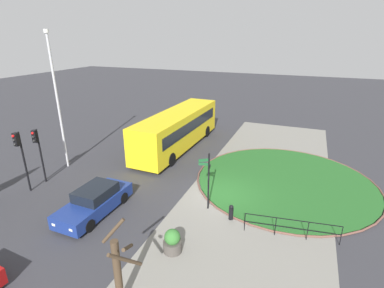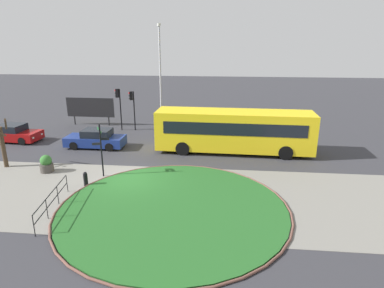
# 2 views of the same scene
# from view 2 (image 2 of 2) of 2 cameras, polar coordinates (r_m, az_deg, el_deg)

# --- Properties ---
(ground) EXTENTS (120.00, 120.00, 0.00)m
(ground) POSITION_cam_2_polar(r_m,az_deg,el_deg) (19.91, -10.90, -6.16)
(ground) COLOR #333338
(sidewalk_paving) EXTENTS (32.00, 8.17, 0.02)m
(sidewalk_paving) POSITION_cam_2_polar(r_m,az_deg,el_deg) (18.25, -12.58, -8.52)
(sidewalk_paving) COLOR gray
(sidewalk_paving) RESTS_ON ground
(grass_island) EXTENTS (11.12, 11.12, 0.10)m
(grass_island) POSITION_cam_2_polar(r_m,az_deg,el_deg) (16.40, -3.24, -11.07)
(grass_island) COLOR #235B23
(grass_island) RESTS_ON ground
(grass_kerb_ring) EXTENTS (11.43, 11.43, 0.11)m
(grass_kerb_ring) POSITION_cam_2_polar(r_m,az_deg,el_deg) (16.40, -3.24, -11.06)
(grass_kerb_ring) COLOR brown
(grass_kerb_ring) RESTS_ON ground
(signpost_directional) EXTENTS (0.99, 0.69, 3.30)m
(signpost_directional) POSITION_cam_2_polar(r_m,az_deg,el_deg) (20.16, -15.60, -0.42)
(signpost_directional) COLOR black
(signpost_directional) RESTS_ON ground
(bollard_foreground) EXTENTS (0.24, 0.24, 0.85)m
(bollard_foreground) POSITION_cam_2_polar(r_m,az_deg,el_deg) (19.58, -18.08, -5.78)
(bollard_foreground) COLOR black
(bollard_foreground) RESTS_ON ground
(railing_grass_edge) EXTENTS (0.63, 4.28, 1.00)m
(railing_grass_edge) POSITION_cam_2_polar(r_m,az_deg,el_deg) (17.24, -23.22, -8.82)
(railing_grass_edge) COLOR black
(railing_grass_edge) RESTS_ON ground
(bus_yellow) EXTENTS (11.38, 2.92, 3.06)m
(bus_yellow) POSITION_cam_2_polar(r_m,az_deg,el_deg) (24.07, 7.32, 2.37)
(bus_yellow) COLOR yellow
(bus_yellow) RESTS_ON ground
(car_near_lane) EXTENTS (4.53, 1.86, 1.43)m
(car_near_lane) POSITION_cam_2_polar(r_m,az_deg,el_deg) (26.27, -16.44, 0.84)
(car_near_lane) COLOR navy
(car_near_lane) RESTS_ON ground
(car_far_lane) EXTENTS (4.35, 2.19, 1.41)m
(car_far_lane) POSITION_cam_2_polar(r_m,az_deg,el_deg) (30.51, -28.69, 1.62)
(car_far_lane) COLOR maroon
(car_far_lane) RESTS_ON ground
(traffic_light_near) EXTENTS (0.49, 0.31, 3.58)m
(traffic_light_near) POSITION_cam_2_polar(r_m,az_deg,el_deg) (30.26, -10.39, 7.24)
(traffic_light_near) COLOR black
(traffic_light_near) RESTS_ON ground
(traffic_light_far) EXTENTS (0.49, 0.27, 3.80)m
(traffic_light_far) POSITION_cam_2_polar(r_m,az_deg,el_deg) (30.54, -12.71, 7.49)
(traffic_light_far) COLOR black
(traffic_light_far) RESTS_ON ground
(lamppost_tall) EXTENTS (0.32, 0.32, 9.33)m
(lamppost_tall) POSITION_cam_2_polar(r_m,az_deg,el_deg) (29.82, -5.54, 11.82)
(lamppost_tall) COLOR #B7B7BC
(lamppost_tall) RESTS_ON ground
(billboard_left) EXTENTS (4.77, 0.25, 2.68)m
(billboard_left) POSITION_cam_2_polar(r_m,az_deg,el_deg) (33.31, -17.30, 6.07)
(billboard_left) COLOR black
(billboard_left) RESTS_ON ground
(planter_near_signpost) EXTENTS (0.83, 0.83, 1.11)m
(planter_near_signpost) POSITION_cam_2_polar(r_m,az_deg,el_deg) (22.47, -24.07, -3.25)
(planter_near_signpost) COLOR #47423D
(planter_near_signpost) RESTS_ON ground
(street_tree_bare) EXTENTS (1.38, 1.39, 3.28)m
(street_tree_bare) POSITION_cam_2_polar(r_m,az_deg,el_deg) (24.20, -30.23, 0.02)
(street_tree_bare) COLOR #423323
(street_tree_bare) RESTS_ON ground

